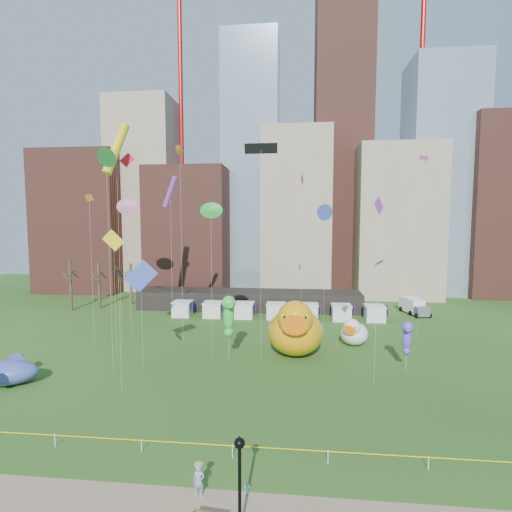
# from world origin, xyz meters

# --- Properties ---
(ground) EXTENTS (160.00, 160.00, 0.00)m
(ground) POSITION_xyz_m (0.00, 0.00, 0.00)
(ground) COLOR #224816
(ground) RESTS_ON ground
(skyline) EXTENTS (101.00, 23.00, 68.00)m
(skyline) POSITION_xyz_m (2.25, 61.06, 21.44)
(skyline) COLOR brown
(skyline) RESTS_ON ground
(crane_left) EXTENTS (23.00, 1.00, 76.00)m
(crane_left) POSITION_xyz_m (-21.11, 64.00, 46.90)
(crane_left) COLOR red
(crane_left) RESTS_ON ground
(crane_right) EXTENTS (23.00, 1.00, 76.00)m
(crane_right) POSITION_xyz_m (30.89, 64.00, 46.90)
(crane_right) COLOR red
(crane_right) RESTS_ON ground
(pavilion) EXTENTS (38.00, 6.00, 3.20)m
(pavilion) POSITION_xyz_m (-4.00, 42.00, 1.60)
(pavilion) COLOR black
(pavilion) RESTS_ON ground
(vendor_tents) EXTENTS (33.24, 2.80, 2.40)m
(vendor_tents) POSITION_xyz_m (1.02, 36.00, 1.11)
(vendor_tents) COLOR white
(vendor_tents) RESTS_ON ground
(bare_trees) EXTENTS (8.44, 6.44, 8.50)m
(bare_trees) POSITION_xyz_m (-30.17, 40.54, 4.01)
(bare_trees) COLOR #382B21
(bare_trees) RESTS_ON ground
(caution_tape) EXTENTS (50.00, 0.06, 0.90)m
(caution_tape) POSITION_xyz_m (0.00, 0.00, 0.68)
(caution_tape) COLOR white
(caution_tape) RESTS_ON ground
(big_duck) EXTENTS (6.38, 8.57, 6.59)m
(big_duck) POSITION_xyz_m (3.98, 19.47, 3.03)
(big_duck) COLOR orange
(big_duck) RESTS_ON ground
(small_duck) EXTENTS (4.48, 4.94, 3.45)m
(small_duck) POSITION_xyz_m (11.08, 23.85, 1.58)
(small_duck) COLOR white
(small_duck) RESTS_ON ground
(seahorse_green) EXTENTS (1.89, 2.15, 7.12)m
(seahorse_green) POSITION_xyz_m (-3.21, 17.15, 5.25)
(seahorse_green) COLOR silver
(seahorse_green) RESTS_ON ground
(seahorse_purple) EXTENTS (1.36, 1.60, 5.06)m
(seahorse_purple) POSITION_xyz_m (15.18, 16.21, 3.62)
(seahorse_purple) COLOR silver
(seahorse_purple) RESTS_ON ground
(whale_inflatable) EXTENTS (6.40, 7.43, 2.56)m
(whale_inflatable) POSITION_xyz_m (-22.73, 9.01, 1.17)
(whale_inflatable) COLOR #5F3BA2
(whale_inflatable) RESTS_ON ground
(lamppost) EXTENTS (0.52, 0.52, 5.02)m
(lamppost) POSITION_xyz_m (1.34, -6.00, 3.07)
(lamppost) COLOR black
(lamppost) RESTS_ON footpath
(box_truck) EXTENTS (3.55, 6.24, 2.51)m
(box_truck) POSITION_xyz_m (23.25, 41.34, 1.29)
(box_truck) COLOR white
(box_truck) RESTS_ON ground
(woman) EXTENTS (0.69, 0.50, 1.78)m
(woman) POSITION_xyz_m (-1.26, -3.64, 0.91)
(woman) COLOR white
(woman) RESTS_ON footpath
(toddler) EXTENTS (0.29, 0.23, 0.77)m
(toddler) POSITION_xyz_m (1.34, -3.20, 0.41)
(toddler) COLOR white
(toddler) RESTS_ON footpath
(kite_0) EXTENTS (0.35, 1.61, 21.64)m
(kite_0) POSITION_xyz_m (4.74, 30.49, 19.58)
(kite_0) COLOR silver
(kite_0) RESTS_ON ground
(kite_1) EXTENTS (2.35, 0.49, 18.50)m
(kite_1) POSITION_xyz_m (-21.36, 32.83, 17.31)
(kite_1) COLOR silver
(kite_1) RESTS_ON ground
(kite_2) EXTENTS (3.40, 0.54, 23.06)m
(kite_2) POSITION_xyz_m (0.28, 17.12, 22.39)
(kite_2) COLOR silver
(kite_2) RESTS_ON ground
(kite_3) EXTENTS (1.70, 0.41, 17.07)m
(kite_3) POSITION_xyz_m (-5.05, 17.26, 16.18)
(kite_3) COLOR silver
(kite_3) RESTS_ON ground
(kite_4) EXTENTS (2.78, 3.94, 27.05)m
(kite_4) POSITION_xyz_m (-17.63, 22.10, 23.75)
(kite_4) COLOR silver
(kite_4) RESTS_ON ground
(kite_5) EXTENTS (3.26, 0.95, 11.24)m
(kite_5) POSITION_xyz_m (-11.64, 14.13, 9.48)
(kite_5) COLOR silver
(kite_5) RESTS_ON ground
(kite_6) EXTENTS (1.96, 2.01, 18.31)m
(kite_6) POSITION_xyz_m (-21.09, 21.79, 17.76)
(kite_6) COLOR silver
(kite_6) RESTS_ON ground
(kite_7) EXTENTS (1.08, 1.30, 17.29)m
(kite_7) POSITION_xyz_m (11.29, 12.61, 15.68)
(kite_7) COLOR silver
(kite_7) RESTS_ON ground
(kite_8) EXTENTS (1.78, 0.52, 23.69)m
(kite_8) POSITION_xyz_m (-17.23, 24.21, 21.57)
(kite_8) COLOR silver
(kite_8) RESTS_ON ground
(kite_9) EXTENTS (1.54, 1.44, 23.16)m
(kite_9) POSITION_xyz_m (19.56, 27.08, 22.35)
(kite_9) COLOR silver
(kite_9) RESTS_ON ground
(kite_10) EXTENTS (1.62, 2.23, 11.11)m
(kite_10) POSITION_xyz_m (-11.32, 8.51, 10.67)
(kite_10) COLOR silver
(kite_10) RESTS_ON ground
(kite_11) EXTENTS (0.62, 1.84, 22.10)m
(kite_11) POSITION_xyz_m (-14.32, 12.98, 21.11)
(kite_11) COLOR silver
(kite_11) RESTS_ON ground
(kite_12) EXTENTS (2.45, 0.35, 14.21)m
(kite_12) POSITION_xyz_m (-16.19, 17.70, 12.75)
(kite_12) COLOR silver
(kite_12) RESTS_ON ground
(kite_13) EXTENTS (1.35, 1.86, 17.25)m
(kite_13) POSITION_xyz_m (7.59, 26.11, 16.19)
(kite_13) COLOR silver
(kite_13) RESTS_ON ground
(kite_14) EXTENTS (0.38, 1.24, 24.09)m
(kite_14) POSITION_xyz_m (-9.79, 22.14, 23.18)
(kite_14) COLOR silver
(kite_14) RESTS_ON ground
(kite_15) EXTENTS (2.44, 1.48, 20.85)m
(kite_15) POSITION_xyz_m (-12.01, 25.03, 18.82)
(kite_15) COLOR silver
(kite_15) RESTS_ON ground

